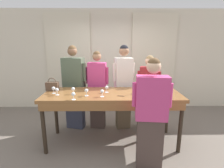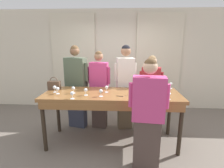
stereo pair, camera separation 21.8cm
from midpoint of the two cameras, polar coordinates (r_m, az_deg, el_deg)
ground_plane at (r=3.64m, az=1.72°, el=-18.28°), size 18.00×18.00×0.00m
wall_back at (r=5.08m, az=2.42°, el=7.70°), size 12.00×0.06×2.80m
curtain_panel_left at (r=5.18m, az=-11.13°, el=6.95°), size 1.25×0.03×2.69m
curtain_panel_right at (r=5.15m, az=16.03°, el=6.64°), size 1.25×0.03×2.69m
tasting_bar at (r=3.23m, az=1.83°, el=-4.69°), size 2.51×0.85×1.00m
wine_bottle at (r=3.27m, az=12.28°, el=-0.88°), size 0.08×0.08×0.32m
handbag at (r=3.61m, az=-16.76°, el=-0.29°), size 0.24×0.11×0.25m
wine_glass_front_left at (r=3.73m, az=20.25°, el=-0.12°), size 0.07×0.07×0.13m
wine_glass_front_mid at (r=3.24m, az=16.57°, el=-1.86°), size 0.07×0.07×0.13m
wine_glass_front_right at (r=2.93m, az=-10.83°, el=-3.16°), size 0.07×0.07×0.13m
wine_glass_center_left at (r=3.39m, az=-16.52°, el=-1.18°), size 0.07×0.07×0.13m
wine_glass_center_mid at (r=3.66m, az=18.26°, el=-0.21°), size 0.07×0.07×0.13m
wine_glass_center_right at (r=3.08m, az=-6.58°, el=-2.13°), size 0.07×0.07×0.13m
wine_glass_back_left at (r=3.56m, az=13.86°, el=-0.29°), size 0.07×0.07×0.13m
wine_glass_back_mid at (r=3.27m, az=-15.57°, el=-1.65°), size 0.07×0.07×0.13m
wine_glass_back_right at (r=3.25m, az=0.13°, el=-1.22°), size 0.07×0.07×0.13m
wine_glass_near_host at (r=3.03m, az=20.03°, el=-3.15°), size 0.07×0.07×0.13m
wine_glass_by_bottle at (r=3.24m, az=-10.68°, el=-1.50°), size 0.07×0.07×0.13m
wine_glass_by_handbag at (r=3.00m, az=-1.56°, el=-2.49°), size 0.07×0.07×0.13m
pen at (r=3.04m, az=4.64°, el=-4.00°), size 0.12×0.04×0.01m
guest_olive_jacket at (r=3.94m, az=-9.99°, el=-0.87°), size 0.57×0.32×1.86m
guest_pink_top at (r=3.87m, az=-2.60°, el=-1.71°), size 0.50×0.25×1.74m
guest_cream_sweater at (r=3.84m, az=5.95°, el=-0.80°), size 0.48×0.30×1.86m
guest_striped_shirt at (r=3.94m, az=13.98°, el=-2.57°), size 0.51×0.30×1.65m
host_pouring at (r=2.65m, az=13.95°, el=-10.15°), size 0.57×0.27×1.72m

